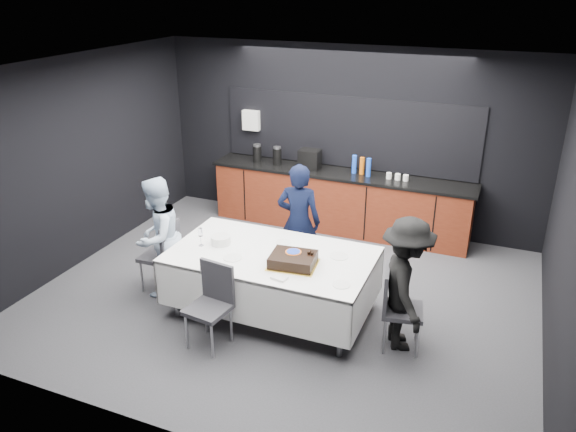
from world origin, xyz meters
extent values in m
plane|color=#414246|center=(0.00, 0.00, 0.00)|extent=(6.00, 6.00, 0.00)
cube|color=white|center=(0.00, 0.00, 2.80)|extent=(6.00, 5.00, 0.04)
cube|color=black|center=(0.00, 2.50, 1.40)|extent=(6.00, 0.04, 2.80)
cube|color=black|center=(0.00, -2.50, 1.40)|extent=(6.00, 0.04, 2.80)
cube|color=black|center=(-3.00, 0.00, 1.40)|extent=(0.04, 5.00, 2.80)
cube|color=black|center=(3.00, 0.00, 1.40)|extent=(0.04, 5.00, 2.80)
cube|color=#591D0E|center=(0.00, 2.20, 0.45)|extent=(4.00, 0.60, 0.90)
cube|color=black|center=(0.00, 2.20, 0.92)|extent=(4.10, 0.64, 0.04)
cube|color=black|center=(0.00, 2.48, 1.50)|extent=(4.00, 0.03, 1.10)
cube|color=white|center=(-1.60, 2.43, 1.55)|extent=(0.28, 0.12, 0.32)
cylinder|color=black|center=(-1.40, 2.20, 1.07)|extent=(0.14, 0.14, 0.26)
cylinder|color=black|center=(-1.05, 2.20, 1.07)|extent=(0.14, 0.14, 0.26)
cube|color=black|center=(-0.50, 2.20, 1.09)|extent=(0.32, 0.24, 0.30)
cylinder|color=blue|center=(0.20, 2.25, 1.08)|extent=(0.07, 0.07, 0.28)
cylinder|color=orange|center=(0.32, 2.25, 1.07)|extent=(0.07, 0.07, 0.26)
cylinder|color=blue|center=(0.44, 2.18, 1.08)|extent=(0.07, 0.07, 0.28)
cylinder|color=white|center=(0.75, 2.20, 0.98)|extent=(0.08, 0.08, 0.09)
cylinder|color=white|center=(0.88, 2.20, 0.98)|extent=(0.08, 0.08, 0.09)
cylinder|color=white|center=(1.00, 2.20, 0.98)|extent=(0.08, 0.08, 0.09)
cylinder|color=#99999E|center=(-1.40, 2.20, 1.21)|extent=(0.12, 0.12, 0.03)
cylinder|color=#99999E|center=(-1.05, 2.20, 1.21)|extent=(0.12, 0.12, 0.03)
cylinder|color=#99999E|center=(-1.00, -0.90, 0.38)|extent=(0.06, 0.06, 0.75)
cylinder|color=#99999E|center=(-1.00, 0.10, 0.38)|extent=(0.06, 0.06, 0.75)
cylinder|color=#99999E|center=(1.00, -0.90, 0.38)|extent=(0.06, 0.06, 0.75)
cylinder|color=#99999E|center=(1.00, 0.10, 0.38)|extent=(0.06, 0.06, 0.75)
cube|color=white|center=(0.00, -0.40, 0.76)|extent=(2.32, 1.32, 0.04)
cube|color=white|center=(0.00, -1.05, 0.49)|extent=(2.32, 0.02, 0.55)
cube|color=white|center=(0.00, 0.25, 0.49)|extent=(2.32, 0.02, 0.55)
cube|color=white|center=(-1.15, -0.40, 0.49)|extent=(0.02, 1.32, 0.55)
cube|color=white|center=(1.15, -0.40, 0.49)|extent=(0.02, 1.32, 0.55)
cube|color=yellow|center=(0.33, -0.56, 0.79)|extent=(0.57, 0.48, 0.01)
cube|color=black|center=(0.33, -0.56, 0.84)|extent=(0.52, 0.44, 0.11)
cube|color=black|center=(0.33, -0.56, 0.90)|extent=(0.52, 0.44, 0.01)
cylinder|color=orange|center=(0.31, -0.50, 0.91)|extent=(0.18, 0.18, 0.00)
cylinder|color=#1A3BC4|center=(0.31, -0.50, 0.92)|extent=(0.15, 0.15, 0.01)
sphere|color=black|center=(0.51, -0.44, 0.93)|extent=(0.04, 0.04, 0.04)
sphere|color=black|center=(0.53, -0.48, 0.93)|extent=(0.04, 0.04, 0.04)
sphere|color=black|center=(0.49, -0.48, 0.93)|extent=(0.04, 0.04, 0.04)
cylinder|color=white|center=(-0.66, -0.39, 0.83)|extent=(0.23, 0.23, 0.10)
cylinder|color=white|center=(-0.36, -0.66, 0.78)|extent=(0.22, 0.22, 0.01)
cylinder|color=white|center=(0.74, -0.17, 0.78)|extent=(0.21, 0.21, 0.01)
cylinder|color=white|center=(0.95, -0.77, 0.78)|extent=(0.19, 0.19, 0.01)
cylinder|color=white|center=(0.01, -0.08, 0.78)|extent=(0.18, 0.18, 0.01)
cube|color=white|center=(0.31, -0.90, 0.79)|extent=(0.18, 0.13, 0.03)
cylinder|color=white|center=(-0.85, -0.52, 0.78)|extent=(0.06, 0.06, 0.00)
cylinder|color=white|center=(-0.85, -0.52, 0.84)|extent=(0.01, 0.01, 0.12)
cylinder|color=white|center=(-0.85, -0.52, 0.95)|extent=(0.05, 0.05, 0.10)
cube|color=#313036|center=(-1.55, -0.42, 0.45)|extent=(0.43, 0.43, 0.05)
cube|color=#313036|center=(-1.36, -0.42, 0.70)|extent=(0.05, 0.42, 0.45)
cylinder|color=#99999E|center=(-1.72, -0.26, 0.22)|extent=(0.03, 0.03, 0.44)
cylinder|color=#99999E|center=(-1.71, -0.60, 0.22)|extent=(0.03, 0.03, 0.44)
cylinder|color=#99999E|center=(-1.38, -0.25, 0.22)|extent=(0.03, 0.03, 0.44)
cylinder|color=#99999E|center=(-1.37, -0.59, 0.22)|extent=(0.03, 0.03, 0.44)
cube|color=#313036|center=(1.56, -0.49, 0.45)|extent=(0.49, 0.49, 0.05)
cube|color=#313036|center=(1.37, -0.52, 0.70)|extent=(0.12, 0.42, 0.45)
cylinder|color=#99999E|center=(1.75, -0.63, 0.22)|extent=(0.03, 0.03, 0.44)
cylinder|color=#99999E|center=(1.69, -0.29, 0.22)|extent=(0.03, 0.03, 0.44)
cylinder|color=#99999E|center=(1.42, -0.69, 0.22)|extent=(0.03, 0.03, 0.44)
cylinder|color=#99999E|center=(1.36, -0.35, 0.22)|extent=(0.03, 0.03, 0.44)
cube|color=#313036|center=(-0.36, -1.25, 0.45)|extent=(0.47, 0.47, 0.05)
cube|color=#313036|center=(-0.34, -1.07, 0.70)|extent=(0.42, 0.09, 0.45)
cylinder|color=#99999E|center=(-0.55, -1.40, 0.22)|extent=(0.03, 0.03, 0.44)
cylinder|color=#99999E|center=(-0.22, -1.45, 0.22)|extent=(0.03, 0.03, 0.44)
cylinder|color=#99999E|center=(-0.51, -1.06, 0.22)|extent=(0.03, 0.03, 0.44)
cylinder|color=#99999E|center=(-0.17, -1.11, 0.22)|extent=(0.03, 0.03, 0.44)
imported|color=black|center=(-0.04, 0.55, 0.78)|extent=(0.62, 0.45, 1.57)
imported|color=silver|center=(-1.50, -0.48, 0.76)|extent=(0.58, 0.74, 1.51)
imported|color=black|center=(1.55, -0.45, 0.74)|extent=(0.89, 1.10, 1.49)
camera|label=1|loc=(2.36, -5.62, 3.72)|focal=35.00mm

